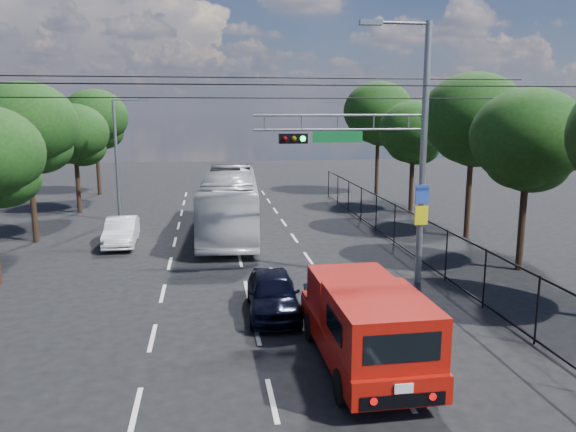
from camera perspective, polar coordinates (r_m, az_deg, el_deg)
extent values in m
plane|color=black|center=(13.31, -1.62, -18.21)|extent=(120.00, 120.00, 0.00)
cube|color=beige|center=(13.35, -15.23, -18.49)|extent=(0.12, 2.00, 0.01)
cube|color=beige|center=(16.94, -13.61, -11.91)|extent=(0.12, 2.00, 0.01)
cube|color=beige|center=(20.68, -12.60, -7.66)|extent=(0.12, 2.00, 0.01)
cube|color=beige|center=(24.50, -11.92, -4.73)|extent=(0.12, 2.00, 0.01)
cube|color=beige|center=(28.37, -11.43, -2.59)|extent=(0.12, 2.00, 0.01)
cube|color=beige|center=(32.27, -11.05, -0.96)|extent=(0.12, 2.00, 0.01)
cube|color=beige|center=(36.19, -10.76, 0.31)|extent=(0.12, 2.00, 0.01)
cube|color=beige|center=(40.13, -10.53, 1.34)|extent=(0.12, 2.00, 0.01)
cube|color=beige|center=(44.08, -10.33, 2.18)|extent=(0.12, 2.00, 0.01)
cube|color=beige|center=(13.31, -1.62, -18.19)|extent=(0.12, 2.00, 0.01)
cube|color=beige|center=(16.90, -3.22, -11.66)|extent=(0.12, 2.00, 0.01)
cube|color=beige|center=(20.65, -4.21, -7.45)|extent=(0.12, 2.00, 0.01)
cube|color=beige|center=(24.47, -4.87, -4.54)|extent=(0.12, 2.00, 0.01)
cube|color=beige|center=(28.35, -5.36, -2.43)|extent=(0.12, 2.00, 0.01)
cube|color=beige|center=(32.25, -5.72, -0.82)|extent=(0.12, 2.00, 0.01)
cube|color=beige|center=(36.18, -6.01, 0.44)|extent=(0.12, 2.00, 0.01)
cube|color=beige|center=(40.12, -6.24, 1.45)|extent=(0.12, 2.00, 0.01)
cube|color=beige|center=(44.07, -6.43, 2.28)|extent=(0.12, 2.00, 0.01)
cube|color=beige|center=(13.93, 11.31, -17.01)|extent=(0.12, 2.00, 0.01)
cube|color=beige|center=(17.40, 6.86, -11.06)|extent=(0.12, 2.00, 0.01)
cube|color=beige|center=(21.05, 4.03, -7.09)|extent=(0.12, 2.00, 0.01)
cube|color=beige|center=(24.82, 2.08, -4.30)|extent=(0.12, 2.00, 0.01)
cube|color=beige|center=(28.64, 0.65, -2.24)|extent=(0.12, 2.00, 0.01)
cube|color=beige|center=(32.51, -0.44, -0.67)|extent=(0.12, 2.00, 0.01)
cube|color=beige|center=(36.41, -1.29, 0.56)|extent=(0.12, 2.00, 0.01)
cube|color=beige|center=(40.33, -1.98, 1.56)|extent=(0.12, 2.00, 0.01)
cube|color=beige|center=(44.26, -2.54, 2.37)|extent=(0.12, 2.00, 0.01)
cylinder|color=slate|center=(21.14, 13.56, 5.86)|extent=(0.24, 0.24, 9.50)
cylinder|color=slate|center=(20.94, 11.46, 18.66)|extent=(2.00, 0.10, 0.10)
cube|color=slate|center=(20.60, 8.42, 18.89)|extent=(0.80, 0.25, 0.18)
cylinder|color=slate|center=(20.13, 5.40, 10.15)|extent=(6.20, 0.08, 0.08)
cylinder|color=slate|center=(20.15, 5.37, 8.73)|extent=(6.20, 0.08, 0.08)
cube|color=black|center=(19.83, 0.53, 7.88)|extent=(1.00, 0.28, 0.35)
sphere|color=#3F0505|center=(19.64, -0.34, 7.85)|extent=(0.20, 0.20, 0.20)
sphere|color=#4C3805|center=(19.68, 0.60, 7.85)|extent=(0.20, 0.20, 0.20)
sphere|color=#0CE533|center=(19.73, 1.52, 7.86)|extent=(0.20, 0.20, 0.20)
cube|color=#0D5E27|center=(20.13, 5.08, 8.02)|extent=(1.80, 0.05, 0.40)
cube|color=#2646B4|center=(21.16, 13.49, 2.18)|extent=(0.50, 0.04, 0.70)
cube|color=yellow|center=(21.29, 13.40, 0.05)|extent=(0.50, 0.04, 0.70)
cylinder|color=slate|center=(20.87, 12.16, 9.29)|extent=(0.05, 0.05, 0.50)
cylinder|color=slate|center=(20.45, 8.70, 9.38)|extent=(0.05, 0.05, 0.50)
cylinder|color=slate|center=(20.12, 5.10, 9.44)|extent=(0.05, 0.05, 0.50)
cylinder|color=slate|center=(19.86, 1.40, 9.47)|extent=(0.05, 0.05, 0.50)
cylinder|color=slate|center=(19.68, -2.39, 9.45)|extent=(0.05, 0.05, 0.50)
cylinder|color=slate|center=(34.10, -17.02, 5.33)|extent=(0.18, 0.18, 7.00)
cylinder|color=slate|center=(33.87, -15.98, 11.29)|extent=(1.60, 0.09, 0.09)
cube|color=slate|center=(33.76, -14.44, 11.36)|extent=(0.60, 0.22, 0.15)
cylinder|color=black|center=(17.64, -4.06, 13.18)|extent=(22.00, 0.04, 0.04)
cylinder|color=black|center=(21.15, -4.79, 13.85)|extent=(22.00, 0.04, 0.04)
cylinder|color=black|center=(22.62, -5.00, 11.87)|extent=(22.00, 0.04, 0.04)
cube|color=black|center=(25.60, 12.29, 0.39)|extent=(0.04, 34.00, 0.06)
cube|color=black|center=(25.98, 12.13, -3.52)|extent=(0.04, 34.00, 0.06)
cylinder|color=black|center=(17.13, 23.98, -8.75)|extent=(0.06, 0.06, 2.00)
cylinder|color=black|center=(19.59, 19.33, -6.01)|extent=(0.06, 0.06, 2.00)
cylinder|color=black|center=(22.19, 15.78, -3.87)|extent=(0.06, 0.06, 2.00)
cylinder|color=black|center=(24.87, 13.00, -2.17)|extent=(0.06, 0.06, 2.00)
cylinder|color=black|center=(27.62, 10.77, -0.81)|extent=(0.06, 0.06, 2.00)
cylinder|color=black|center=(30.42, 8.95, 0.31)|extent=(0.06, 0.06, 2.00)
cylinder|color=black|center=(33.26, 7.44, 1.24)|extent=(0.06, 0.06, 2.00)
cylinder|color=black|center=(36.12, 6.17, 2.02)|extent=(0.06, 0.06, 2.00)
cylinder|color=black|center=(39.00, 5.08, 2.68)|extent=(0.06, 0.06, 2.00)
cylinder|color=black|center=(41.90, 4.14, 3.26)|extent=(0.06, 0.06, 2.00)
cylinder|color=black|center=(24.47, 22.70, -0.32)|extent=(0.28, 0.28, 4.20)
ellipsoid|color=black|center=(24.10, 23.27, 7.40)|extent=(4.50, 4.50, 3.83)
ellipsoid|color=black|center=(24.63, 23.52, 4.99)|extent=(3.00, 3.00, 2.40)
ellipsoid|color=black|center=(23.81, 22.63, 5.24)|extent=(2.85, 2.85, 2.28)
cylinder|color=black|center=(29.91, 17.88, 2.42)|extent=(0.28, 0.28, 4.76)
ellipsoid|color=black|center=(29.63, 18.30, 9.59)|extent=(5.10, 5.10, 4.33)
ellipsoid|color=black|center=(30.12, 18.60, 7.31)|extent=(3.40, 3.40, 2.72)
ellipsoid|color=black|center=(29.33, 17.74, 7.62)|extent=(3.23, 3.23, 2.58)
cylinder|color=black|center=(36.17, 12.44, 3.47)|extent=(0.28, 0.28, 4.03)
ellipsoid|color=black|center=(35.92, 12.65, 8.48)|extent=(4.32, 4.32, 3.67)
ellipsoid|color=black|center=(36.39, 13.01, 6.90)|extent=(2.88, 2.88, 2.30)
ellipsoid|color=black|center=(35.65, 12.18, 7.10)|extent=(2.74, 2.74, 2.19)
cylinder|color=black|center=(43.71, 9.04, 5.39)|extent=(0.28, 0.28, 4.93)
ellipsoid|color=black|center=(43.53, 9.19, 10.47)|extent=(5.28, 5.28, 4.49)
ellipsoid|color=black|center=(43.96, 9.53, 8.86)|extent=(3.52, 3.52, 2.82)
ellipsoid|color=black|center=(43.25, 8.78, 9.09)|extent=(3.34, 3.34, 2.68)
ellipsoid|color=black|center=(23.26, -27.00, 3.41)|extent=(2.72, 2.72, 2.18)
cylinder|color=black|center=(30.10, -24.52, 1.75)|extent=(0.28, 0.28, 4.48)
ellipsoid|color=black|center=(29.82, -25.05, 8.44)|extent=(4.80, 4.80, 4.08)
ellipsoid|color=black|center=(30.04, -23.98, 6.39)|extent=(3.20, 3.20, 2.56)
ellipsoid|color=black|center=(29.77, -25.66, 6.53)|extent=(3.04, 3.04, 2.43)
cylinder|color=black|center=(37.73, -20.57, 3.24)|extent=(0.28, 0.28, 3.92)
ellipsoid|color=black|center=(37.49, -20.88, 7.91)|extent=(4.20, 4.20, 3.57)
ellipsoid|color=black|center=(37.74, -20.09, 6.48)|extent=(2.80, 2.80, 2.24)
ellipsoid|color=black|center=(37.41, -21.39, 6.58)|extent=(2.66, 2.66, 2.13)
cylinder|color=black|center=(45.53, -18.75, 4.96)|extent=(0.28, 0.28, 4.59)
ellipsoid|color=black|center=(45.34, -19.02, 9.49)|extent=(4.92, 4.92, 4.18)
ellipsoid|color=black|center=(45.59, -18.37, 8.09)|extent=(3.28, 3.28, 2.62)
ellipsoid|color=black|center=(45.23, -19.43, 8.22)|extent=(3.12, 3.12, 2.49)
cylinder|color=black|center=(16.20, 2.43, -11.16)|extent=(0.31, 0.81, 0.80)
cylinder|color=black|center=(16.67, 9.13, -10.65)|extent=(0.31, 0.81, 0.80)
cylinder|color=black|center=(13.05, 5.64, -16.88)|extent=(0.31, 0.81, 0.80)
cylinder|color=black|center=(13.63, 13.91, -15.90)|extent=(0.31, 0.81, 0.80)
cube|color=#930F08|center=(14.71, 7.65, -12.29)|extent=(2.25, 5.76, 0.64)
cube|color=#930F08|center=(16.99, 5.16, -8.68)|extent=(2.13, 0.66, 0.63)
cube|color=black|center=(17.19, 4.93, -7.45)|extent=(1.95, 0.49, 0.35)
cube|color=#930F08|center=(15.60, 6.34, -7.61)|extent=(2.09, 1.80, 1.09)
cube|color=black|center=(14.80, 7.23, -8.43)|extent=(1.78, 0.08, 0.63)
cube|color=#930F08|center=(13.25, 9.32, -10.71)|extent=(2.17, 2.95, 1.20)
cube|color=black|center=(13.60, 13.71, -10.15)|extent=(0.06, 1.38, 0.52)
cube|color=black|center=(12.96, 4.71, -10.95)|extent=(0.06, 1.38, 0.52)
cube|color=black|center=(11.99, 11.53, -13.00)|extent=(1.66, 0.08, 0.63)
cube|color=black|center=(12.35, 11.56, -17.88)|extent=(1.83, 0.11, 0.30)
cube|color=silver|center=(12.18, 11.69, -16.79)|extent=(0.40, 0.04, 0.21)
imported|color=black|center=(18.07, -1.55, -7.85)|extent=(1.78, 4.07, 1.37)
imported|color=silver|center=(29.49, -5.95, 1.32)|extent=(3.47, 11.94, 3.29)
imported|color=white|center=(28.25, -16.57, -1.52)|extent=(1.52, 4.05, 1.32)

